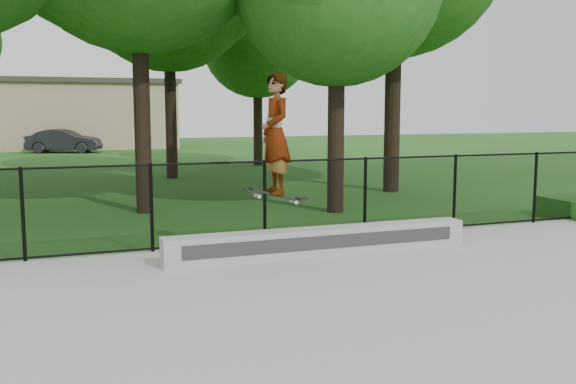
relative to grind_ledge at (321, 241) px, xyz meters
The scene contains 8 objects.
ground 4.74m from the grind_ledge, 97.09° to the right, with size 100.00×100.00×0.00m, color #225517.
concrete_slab 4.74m from the grind_ledge, 97.09° to the right, with size 14.00×12.00×0.06m, color #A1A29C.
grind_ledge is the anchor object (origin of this frame).
car_b 29.03m from the grind_ledge, 96.76° to the left, with size 1.41×3.65×1.33m, color black.
car_c 31.29m from the grind_ledge, 91.87° to the left, with size 1.46×3.29×1.04m, color #ABB3C2.
skater_airborne 2.00m from the grind_ledge, 162.44° to the right, with size 0.82×0.70×2.05m.
chainlink_fence 1.44m from the grind_ledge, 115.96° to the left, with size 16.06×0.06×1.50m.
distant_building 33.45m from the grind_ledge, 94.44° to the left, with size 12.40×6.40×4.30m.
Camera 1 is at (-3.54, -4.86, 2.45)m, focal length 40.00 mm.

